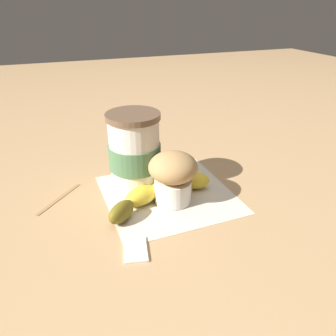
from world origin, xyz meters
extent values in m
plane|color=tan|center=(0.00, 0.00, 0.00)|extent=(3.00, 3.00, 0.00)
cube|color=beige|center=(0.00, 0.00, 0.00)|extent=(0.22, 0.22, 0.00)
cylinder|color=silver|center=(-0.05, 0.04, 0.07)|extent=(0.09, 0.09, 0.13)
cylinder|color=brown|center=(-0.05, 0.04, 0.14)|extent=(0.09, 0.09, 0.01)
cylinder|color=#4C754C|center=(-0.05, 0.04, 0.06)|extent=(0.09, 0.09, 0.04)
cylinder|color=white|center=(0.00, -0.02, 0.02)|extent=(0.06, 0.06, 0.04)
ellipsoid|color=#AD8451|center=(0.00, -0.02, 0.07)|extent=(0.08, 0.08, 0.05)
ellipsoid|color=yellow|center=(0.05, 0.00, 0.02)|extent=(0.06, 0.04, 0.03)
ellipsoid|color=yellow|center=(0.00, 0.00, 0.02)|extent=(0.06, 0.03, 0.03)
ellipsoid|color=yellow|center=(-0.05, -0.02, 0.02)|extent=(0.07, 0.05, 0.03)
ellipsoid|color=brown|center=(-0.10, -0.05, 0.02)|extent=(0.06, 0.05, 0.03)
cube|color=white|center=(-0.09, -0.12, 0.00)|extent=(0.04, 0.06, 0.01)
cube|color=#9E7547|center=(-0.18, 0.05, 0.00)|extent=(0.08, 0.08, 0.00)
camera|label=1|loc=(-0.18, -0.47, 0.31)|focal=35.00mm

